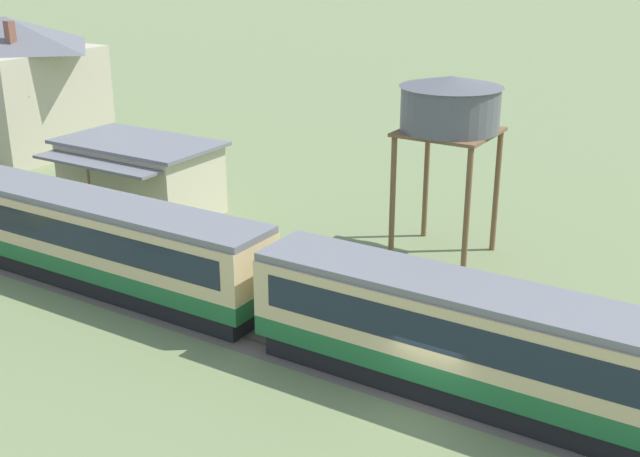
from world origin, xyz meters
The scene contains 8 objects.
ground_plane centered at (0.00, 0.00, 0.00)m, with size 600.00×600.00×0.00m, color #707F51.
passenger_train centered at (-7.43, 1.58, 2.35)m, with size 73.08×3.16×4.24m.
railway_track centered at (-18.91, 1.58, 0.01)m, with size 128.50×3.60×0.04m.
station_building centered at (-23.25, 10.52, 2.15)m, with size 9.46×6.83×4.24m.
station_house_grey_roof centered at (-41.52, 16.41, 5.08)m, with size 11.44×10.45×9.88m.
water_tower centered at (-5.33, 13.57, 7.62)m, with size 5.02×5.02×9.12m.
yard_tree_1 centered at (-46.41, 21.35, 5.23)m, with size 2.89×2.89×6.78m.
yard_tree_2 centered at (-38.27, 13.56, 4.98)m, with size 4.10×4.10×7.05m.
Camera 1 is at (9.58, -22.16, 15.41)m, focal length 45.00 mm.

